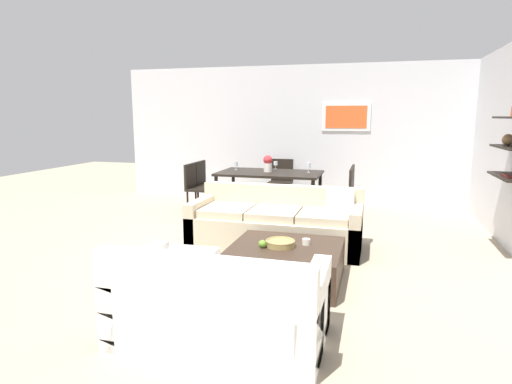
# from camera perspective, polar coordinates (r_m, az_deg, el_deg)

# --- Properties ---
(ground_plane) EXTENTS (18.00, 18.00, 0.00)m
(ground_plane) POSITION_cam_1_polar(r_m,az_deg,el_deg) (5.52, 1.02, -8.11)
(ground_plane) COLOR tan
(back_wall_unit) EXTENTS (8.40, 0.09, 2.70)m
(back_wall_unit) POSITION_cam_1_polar(r_m,az_deg,el_deg) (8.68, 8.95, 7.49)
(back_wall_unit) COLOR silver
(back_wall_unit) RESTS_ON ground
(sofa_beige) EXTENTS (2.22, 0.90, 0.78)m
(sofa_beige) POSITION_cam_1_polar(r_m,az_deg,el_deg) (5.74, 2.72, -4.40)
(sofa_beige) COLOR beige
(sofa_beige) RESTS_ON ground
(loveseat_white) EXTENTS (1.60, 0.90, 0.78)m
(loveseat_white) POSITION_cam_1_polar(r_m,az_deg,el_deg) (3.44, -4.91, -14.53)
(loveseat_white) COLOR white
(loveseat_white) RESTS_ON ground
(coffee_table) EXTENTS (1.14, 1.04, 0.38)m
(coffee_table) POSITION_cam_1_polar(r_m,az_deg,el_deg) (4.61, 3.93, -9.39)
(coffee_table) COLOR #38281E
(coffee_table) RESTS_ON ground
(decorative_bowl) EXTENTS (0.31, 0.31, 0.07)m
(decorative_bowl) POSITION_cam_1_polar(r_m,az_deg,el_deg) (4.52, 3.23, -6.73)
(decorative_bowl) COLOR #99844C
(decorative_bowl) RESTS_ON coffee_table
(candle_jar) EXTENTS (0.09, 0.09, 0.07)m
(candle_jar) POSITION_cam_1_polar(r_m,az_deg,el_deg) (4.60, 6.64, -6.55)
(candle_jar) COLOR silver
(candle_jar) RESTS_ON coffee_table
(apple_on_coffee_table) EXTENTS (0.08, 0.08, 0.08)m
(apple_on_coffee_table) POSITION_cam_1_polar(r_m,az_deg,el_deg) (4.47, 0.85, -6.87)
(apple_on_coffee_table) COLOR #669E2D
(apple_on_coffee_table) RESTS_ON coffee_table
(dining_table) EXTENTS (1.78, 1.04, 0.75)m
(dining_table) POSITION_cam_1_polar(r_m,az_deg,el_deg) (7.57, 1.82, 2.16)
(dining_table) COLOR black
(dining_table) RESTS_ON ground
(dining_chair_head) EXTENTS (0.44, 0.44, 0.88)m
(dining_chair_head) POSITION_cam_1_polar(r_m,az_deg,el_deg) (8.48, 3.30, 1.78)
(dining_chair_head) COLOR black
(dining_chair_head) RESTS_ON ground
(dining_chair_left_near) EXTENTS (0.44, 0.44, 0.88)m
(dining_chair_left_near) POSITION_cam_1_polar(r_m,az_deg,el_deg) (7.79, -7.90, 0.96)
(dining_chair_left_near) COLOR black
(dining_chair_left_near) RESTS_ON ground
(dining_chair_right_far) EXTENTS (0.44, 0.44, 0.88)m
(dining_chair_right_far) POSITION_cam_1_polar(r_m,az_deg,el_deg) (7.63, 11.72, 0.65)
(dining_chair_right_far) COLOR black
(dining_chair_right_far) RESTS_ON ground
(dining_chair_left_far) EXTENTS (0.44, 0.44, 0.88)m
(dining_chair_left_far) POSITION_cam_1_polar(r_m,az_deg,el_deg) (8.21, -6.61, 1.45)
(dining_chair_left_far) COLOR black
(dining_chair_left_far) RESTS_ON ground
(dining_chair_right_near) EXTENTS (0.44, 0.44, 0.88)m
(dining_chair_right_near) POSITION_cam_1_polar(r_m,az_deg,el_deg) (7.17, 11.46, 0.07)
(dining_chair_right_near) COLOR black
(dining_chair_right_near) RESTS_ON ground
(wine_glass_head) EXTENTS (0.07, 0.07, 0.14)m
(wine_glass_head) POSITION_cam_1_polar(r_m,az_deg,el_deg) (7.99, 2.61, 3.77)
(wine_glass_head) COLOR silver
(wine_glass_head) RESTS_ON dining_table
(wine_glass_left_far) EXTENTS (0.07, 0.07, 0.15)m
(wine_glass_left_far) POSITION_cam_1_polar(r_m,az_deg,el_deg) (7.85, -2.68, 3.68)
(wine_glass_left_far) COLOR silver
(wine_glass_left_far) RESTS_ON dining_table
(wine_glass_right_far) EXTENTS (0.08, 0.08, 0.17)m
(wine_glass_right_far) POSITION_cam_1_polar(r_m,az_deg,el_deg) (7.54, 6.98, 3.50)
(wine_glass_right_far) COLOR silver
(wine_glass_right_far) RESTS_ON dining_table
(centerpiece_vase) EXTENTS (0.16, 0.16, 0.29)m
(centerpiece_vase) POSITION_cam_1_polar(r_m,az_deg,el_deg) (7.57, 1.57, 3.84)
(centerpiece_vase) COLOR silver
(centerpiece_vase) RESTS_ON dining_table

